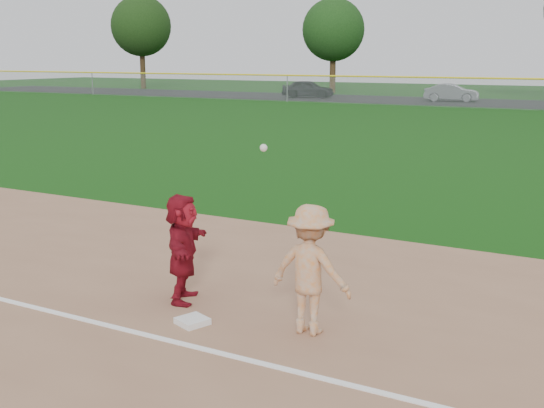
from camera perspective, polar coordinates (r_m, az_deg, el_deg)
The scene contains 9 objects.
ground at distance 9.03m, azimuth -4.69°, elevation -9.87°, with size 160.00×160.00×0.00m, color #10410C.
foul_line at distance 8.42m, azimuth -7.76°, elevation -11.45°, with size 60.00×0.10×0.01m, color white.
first_base at distance 8.95m, azimuth -6.67°, elevation -9.70°, with size 0.35×0.35×0.08m, color white.
base_runner at distance 9.56m, azimuth -7.49°, elevation -3.67°, with size 1.42×0.45×1.54m, color maroon.
car_left at distance 58.27m, azimuth 3.04°, elevation 9.61°, with size 1.75×4.34×1.48m, color black.
car_mid at distance 54.94m, azimuth 14.79°, elevation 9.00°, with size 1.43×4.10×1.35m, color slate.
first_base_play at distance 8.41m, azimuth 3.24°, elevation -5.50°, with size 1.17×0.61×2.34m.
tree_0 at distance 76.51m, azimuth -10.89°, elevation 14.41°, with size 6.40×6.40×9.81m.
tree_1 at distance 65.65m, azimuth 5.16°, elevation 14.30°, with size 5.80×5.80×8.75m.
Camera 1 is at (4.68, -6.94, 3.39)m, focal length 45.00 mm.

